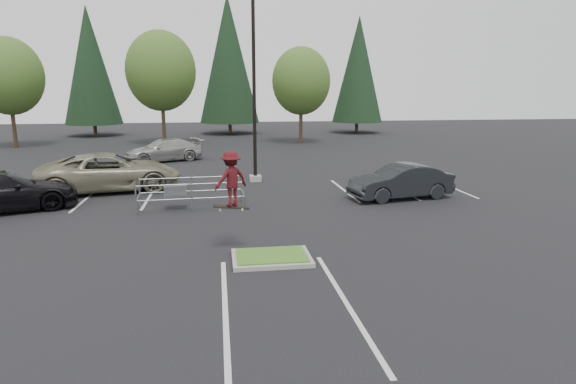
{
  "coord_description": "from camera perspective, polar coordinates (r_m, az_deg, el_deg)",
  "views": [
    {
      "loc": [
        -1.4,
        -12.76,
        4.69
      ],
      "look_at": [
        0.69,
        1.5,
        1.62
      ],
      "focal_mm": 30.0,
      "sensor_mm": 36.0,
      "label": 1
    }
  ],
  "objects": [
    {
      "name": "conif_a",
      "position": [
        54.3,
        -22.42,
        13.68
      ],
      "size": [
        5.72,
        5.72,
        13.0
      ],
      "color": "#38281C",
      "rests_on": "ground"
    },
    {
      "name": "grass_median",
      "position": [
        13.64,
        -1.96,
        -7.75
      ],
      "size": [
        2.2,
        1.6,
        0.16
      ],
      "color": "gray",
      "rests_on": "ground"
    },
    {
      "name": "ground",
      "position": [
        13.67,
        -1.96,
        -8.06
      ],
      "size": [
        120.0,
        120.0,
        0.0
      ],
      "primitive_type": "plane",
      "color": "black",
      "rests_on": "ground"
    },
    {
      "name": "car_r_charc",
      "position": [
        21.64,
        13.23,
        1.21
      ],
      "size": [
        4.76,
        2.36,
        1.5
      ],
      "primitive_type": "imported",
      "rotation": [
        0.0,
        0.0,
        4.89
      ],
      "color": "black",
      "rests_on": "ground"
    },
    {
      "name": "decid_b",
      "position": [
        43.56,
        -14.83,
        13.41
      ],
      "size": [
        5.89,
        5.89,
        9.64
      ],
      "color": "#38281C",
      "rests_on": "ground"
    },
    {
      "name": "stall_lines",
      "position": [
        19.36,
        -7.95,
        -2.11
      ],
      "size": [
        22.62,
        17.6,
        0.01
      ],
      "color": "beige",
      "rests_on": "ground"
    },
    {
      "name": "skateboarder",
      "position": [
        13.92,
        -6.84,
        1.53
      ],
      "size": [
        1.18,
        1.02,
        1.72
      ],
      "rotation": [
        0.0,
        0.0,
        3.66
      ],
      "color": "black",
      "rests_on": "ground"
    },
    {
      "name": "cart_corral",
      "position": [
        19.63,
        -12.76,
        0.13
      ],
      "size": [
        4.28,
        1.74,
        1.19
      ],
      "rotation": [
        0.0,
        0.0,
        0.06
      ],
      "color": "gray",
      "rests_on": "ground"
    },
    {
      "name": "conif_b",
      "position": [
        53.37,
        -7.08,
        15.32
      ],
      "size": [
        6.38,
        6.38,
        14.5
      ],
      "color": "#38281C",
      "rests_on": "ground"
    },
    {
      "name": "car_l_tan",
      "position": [
        24.14,
        -20.44,
        2.21
      ],
      "size": [
        6.92,
        4.26,
        1.79
      ],
      "primitive_type": "imported",
      "rotation": [
        0.0,
        0.0,
        1.78
      ],
      "color": "gray",
      "rests_on": "ground"
    },
    {
      "name": "conif_c",
      "position": [
        54.53,
        8.32,
        14.16
      ],
      "size": [
        5.5,
        5.5,
        12.5
      ],
      "color": "#38281C",
      "rests_on": "ground"
    },
    {
      "name": "car_far_silver",
      "position": [
        33.32,
        -14.35,
        4.84
      ],
      "size": [
        5.51,
        3.9,
        1.48
      ],
      "primitive_type": "imported",
      "rotation": [
        0.0,
        0.0,
        5.11
      ],
      "color": "#9D9E99",
      "rests_on": "ground"
    },
    {
      "name": "decid_c",
      "position": [
        43.23,
        1.54,
        12.76
      ],
      "size": [
        5.12,
        5.12,
        8.38
      ],
      "color": "#38281C",
      "rests_on": "ground"
    },
    {
      "name": "light_pole",
      "position": [
        24.83,
        -4.03,
        11.69
      ],
      "size": [
        0.7,
        0.6,
        10.12
      ],
      "color": "gray",
      "rests_on": "ground"
    },
    {
      "name": "decid_a",
      "position": [
        45.91,
        -30.22,
        11.54
      ],
      "size": [
        5.44,
        5.44,
        8.91
      ],
      "color": "#38281C",
      "rests_on": "ground"
    }
  ]
}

